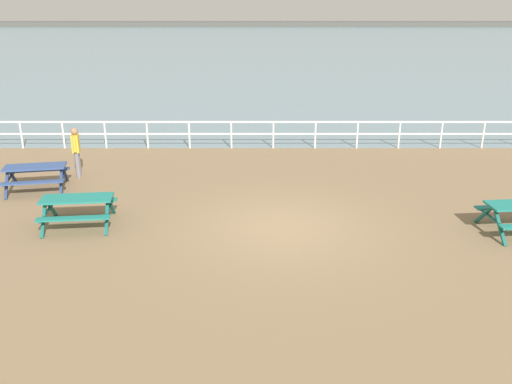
% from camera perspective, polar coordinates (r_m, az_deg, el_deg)
% --- Properties ---
extents(ground_plane, '(30.00, 24.00, 0.20)m').
position_cam_1_polar(ground_plane, '(14.14, 2.61, -4.10)').
color(ground_plane, '#846B4C').
extents(sea_band, '(142.00, 90.00, 0.01)m').
position_cam_1_polar(sea_band, '(65.89, 0.45, 15.06)').
color(sea_band, gray).
rests_on(sea_band, ground).
extents(distant_shoreline, '(142.00, 6.00, 1.80)m').
position_cam_1_polar(distant_shoreline, '(108.79, 0.22, 17.01)').
color(distant_shoreline, '#4C4C47').
rests_on(distant_shoreline, ground).
extents(seaward_railing, '(23.07, 0.07, 1.08)m').
position_cam_1_polar(seaward_railing, '(21.24, 1.69, 6.56)').
color(seaward_railing, white).
rests_on(seaward_railing, ground).
extents(picnic_table_near_right, '(2.04, 1.82, 0.80)m').
position_cam_1_polar(picnic_table_near_right, '(17.90, -22.32, 1.95)').
color(picnic_table_near_right, '#334C84').
rests_on(picnic_table_near_right, ground).
extents(picnic_table_mid_centre, '(1.95, 1.71, 0.80)m').
position_cam_1_polar(picnic_table_mid_centre, '(14.73, -18.40, -1.26)').
color(picnic_table_mid_centre, '#1E7A70').
rests_on(picnic_table_mid_centre, ground).
extents(visitor, '(0.27, 0.53, 1.66)m').
position_cam_1_polar(visitor, '(18.66, -18.53, 4.29)').
color(visitor, slate).
rests_on(visitor, ground).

